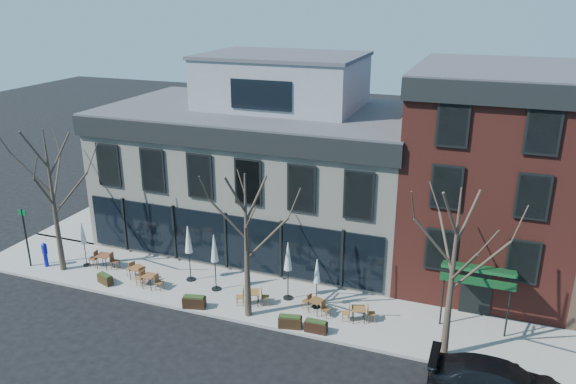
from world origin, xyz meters
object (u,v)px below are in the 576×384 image
(call_box, at_px, (45,254))
(umbrella_0, at_px, (83,236))
(parked_sedan, at_px, (500,383))
(cafe_set_0, at_px, (104,260))

(call_box, height_order, umbrella_0, umbrella_0)
(parked_sedan, bearing_deg, cafe_set_0, 80.14)
(call_box, height_order, cafe_set_0, call_box)
(parked_sedan, xyz_separation_m, cafe_set_0, (-20.68, 3.63, -0.13))
(cafe_set_0, xyz_separation_m, umbrella_0, (-1.12, -0.14, 1.32))
(umbrella_0, bearing_deg, cafe_set_0, 6.95)
(parked_sedan, bearing_deg, umbrella_0, 80.99)
(call_box, relative_size, umbrella_0, 0.57)
(parked_sedan, bearing_deg, call_box, 83.79)
(cafe_set_0, bearing_deg, parked_sedan, -9.96)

